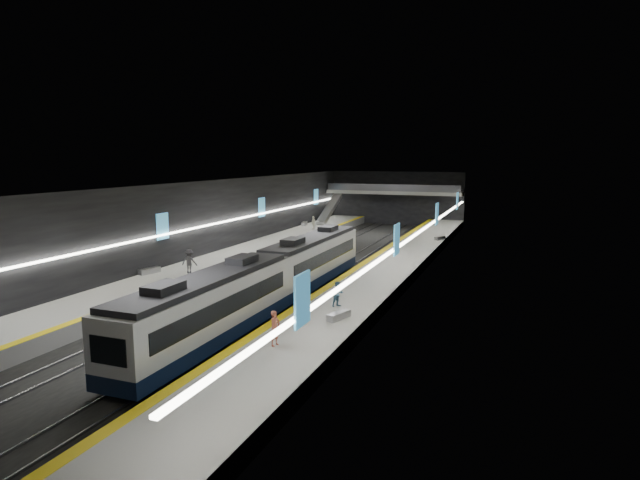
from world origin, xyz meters
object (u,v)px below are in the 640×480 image
at_px(passenger_left_a, 313,223).
at_px(passenger_left_b, 189,261).
at_px(escalator, 329,209).
at_px(passenger_right_b, 338,294).
at_px(train, 270,278).
at_px(bench_right_far, 440,238).
at_px(passenger_right_a, 275,329).
at_px(bench_left_far, 304,224).
at_px(bench_left_near, 150,271).
at_px(bench_right_near, 339,316).

bearing_deg(passenger_left_a, passenger_left_b, 6.95).
height_order(escalator, passenger_right_b, escalator).
xyz_separation_m(train, bench_right_far, (7.00, 28.56, -1.00)).
distance_m(bench_right_far, passenger_right_a, 37.32).
bearing_deg(passenger_left_b, bench_right_far, -131.69).
bearing_deg(bench_right_far, passenger_left_b, -98.80).
bearing_deg(bench_left_far, passenger_right_b, -78.51).
bearing_deg(train, passenger_left_b, 157.24).
distance_m(train, bench_left_far, 36.62).
distance_m(bench_left_near, passenger_left_a, 29.06).
height_order(bench_left_far, passenger_right_a, passenger_right_a).
height_order(bench_right_near, passenger_left_a, passenger_left_a).
distance_m(escalator, bench_left_far, 5.12).
distance_m(train, passenger_left_b, 9.83).
xyz_separation_m(train, passenger_left_a, (-9.44, 31.50, -0.35)).
bearing_deg(passenger_left_a, passenger_right_b, 30.34).
relative_size(bench_right_near, passenger_left_b, 0.89).
height_order(train, passenger_right_a, train).
height_order(bench_left_near, passenger_left_b, passenger_left_b).
xyz_separation_m(bench_right_near, passenger_right_a, (-1.51, -5.26, 0.67)).
height_order(bench_right_near, bench_right_far, bench_right_near).
bearing_deg(passenger_left_b, passenger_right_a, 128.75).
relative_size(bench_right_near, passenger_right_b, 1.09).
height_order(bench_left_far, bench_right_far, bench_left_far).
height_order(train, bench_left_near, train).
bearing_deg(passenger_right_b, bench_right_far, 29.47).
distance_m(passenger_right_b, passenger_left_b, 14.99).
distance_m(train, bench_right_near, 7.01).
xyz_separation_m(passenger_left_a, passenger_left_b, (0.38, -27.71, 0.13)).
height_order(bench_left_far, passenger_right_b, passenger_right_b).
distance_m(passenger_right_b, passenger_left_a, 35.62).
height_order(bench_left_near, passenger_right_b, passenger_right_b).
relative_size(train, passenger_left_b, 15.44).
bearing_deg(bench_right_near, bench_left_far, 133.15).
relative_size(passenger_right_b, passenger_left_b, 0.81).
bearing_deg(escalator, bench_left_near, -93.14).
height_order(escalator, passenger_left_a, escalator).
distance_m(bench_right_near, passenger_left_a, 38.20).
bearing_deg(passenger_right_b, bench_left_far, 58.80).
height_order(passenger_right_b, passenger_left_b, passenger_left_b).
distance_m(train, passenger_right_b, 5.26).
relative_size(bench_left_far, passenger_left_b, 1.04).
xyz_separation_m(bench_right_near, passenger_left_a, (-15.49, 34.91, 0.64)).
bearing_deg(bench_left_far, escalator, 51.39).
relative_size(train, bench_right_far, 18.64).
height_order(bench_left_far, passenger_left_a, passenger_left_a).
xyz_separation_m(bench_right_far, passenger_left_b, (-16.06, -24.76, 0.78)).
height_order(escalator, bench_left_far, escalator).
relative_size(train, passenger_right_a, 16.97).
relative_size(escalator, passenger_right_b, 5.06).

